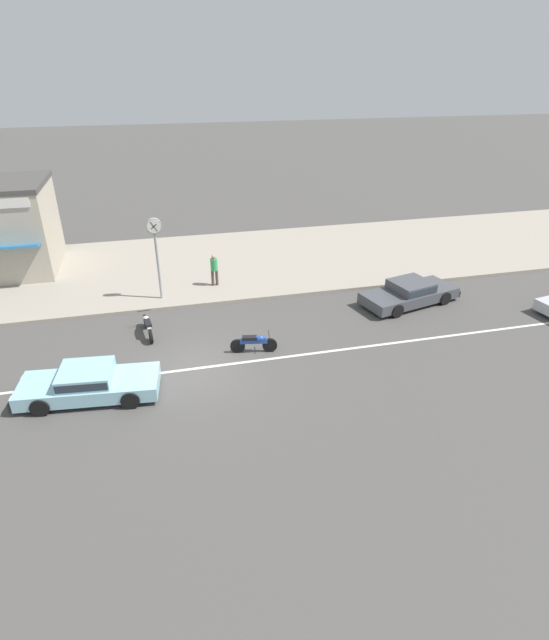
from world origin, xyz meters
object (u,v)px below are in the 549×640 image
(motorcycle_1, at_px, (254,342))
(shopfront_corner_warung, at_px, (3,227))
(sedan_pale_blue_1, at_px, (88,383))
(pedestrian_mid_kerb, at_px, (214,268))
(sedan_dark_grey_0, at_px, (410,292))
(street_clock, at_px, (155,239))
(motorcycle_0, at_px, (148,325))

(motorcycle_1, relative_size, shopfront_corner_warung, 0.32)
(sedan_pale_blue_1, xyz_separation_m, motorcycle_1, (5.84, 1.49, -0.12))
(pedestrian_mid_kerb, height_order, shopfront_corner_warung, shopfront_corner_warung)
(sedan_dark_grey_0, bearing_deg, pedestrian_mid_kerb, 155.63)
(sedan_pale_blue_1, xyz_separation_m, shopfront_corner_warung, (-4.79, 12.43, 1.88))
(sedan_dark_grey_0, relative_size, sedan_pale_blue_1, 1.04)
(sedan_pale_blue_1, height_order, motorcycle_1, sedan_pale_blue_1)
(sedan_pale_blue_1, xyz_separation_m, street_clock, (2.61, 6.97, 2.42))
(sedan_pale_blue_1, height_order, shopfront_corner_warung, shopfront_corner_warung)
(sedan_dark_grey_0, relative_size, pedestrian_mid_kerb, 3.11)
(motorcycle_0, height_order, pedestrian_mid_kerb, pedestrian_mid_kerb)
(sedan_dark_grey_0, height_order, shopfront_corner_warung, shopfront_corner_warung)
(street_clock, xyz_separation_m, shopfront_corner_warung, (-7.40, 5.46, -0.54))
(pedestrian_mid_kerb, bearing_deg, motorcycle_0, -129.04)
(motorcycle_0, bearing_deg, pedestrian_mid_kerb, 50.96)
(sedan_pale_blue_1, height_order, street_clock, street_clock)
(motorcycle_1, bearing_deg, street_clock, 120.50)
(sedan_pale_blue_1, relative_size, street_clock, 1.25)
(motorcycle_1, bearing_deg, motorcycle_0, 148.84)
(motorcycle_1, height_order, street_clock, street_clock)
(motorcycle_1, xyz_separation_m, shopfront_corner_warung, (-10.63, 10.94, 2.00))
(pedestrian_mid_kerb, bearing_deg, shopfront_corner_warung, 155.38)
(sedan_dark_grey_0, xyz_separation_m, motorcycle_1, (-7.74, -2.57, -0.12))
(street_clock, xyz_separation_m, pedestrian_mid_kerb, (2.58, 0.89, -1.90))
(sedan_dark_grey_0, height_order, pedestrian_mid_kerb, pedestrian_mid_kerb)
(sedan_dark_grey_0, relative_size, shopfront_corner_warung, 0.88)
(sedan_pale_blue_1, bearing_deg, shopfront_corner_warung, 111.06)
(sedan_dark_grey_0, relative_size, motorcycle_1, 2.74)
(sedan_dark_grey_0, bearing_deg, sedan_pale_blue_1, -163.35)
(street_clock, relative_size, pedestrian_mid_kerb, 2.40)
(motorcycle_0, distance_m, motorcycle_1, 4.55)
(pedestrian_mid_kerb, bearing_deg, sedan_dark_grey_0, -24.37)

